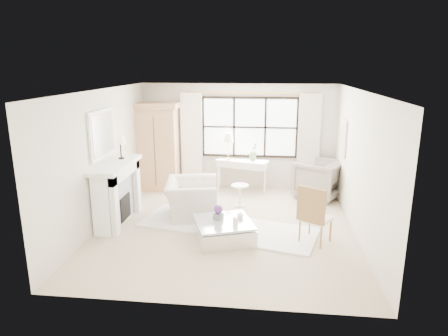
% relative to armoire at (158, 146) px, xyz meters
% --- Properties ---
extents(floor, '(5.50, 5.50, 0.00)m').
position_rel_armoire_xyz_m(floor, '(2.03, -2.34, -1.14)').
color(floor, '#C5B192').
rests_on(floor, ground).
extents(ceiling, '(5.50, 5.50, 0.00)m').
position_rel_armoire_xyz_m(ceiling, '(2.03, -2.34, 1.56)').
color(ceiling, white).
rests_on(ceiling, ground).
extents(wall_back, '(5.00, 0.00, 5.00)m').
position_rel_armoire_xyz_m(wall_back, '(2.03, 0.41, 0.21)').
color(wall_back, beige).
rests_on(wall_back, ground).
extents(wall_front, '(5.00, 0.00, 5.00)m').
position_rel_armoire_xyz_m(wall_front, '(2.03, -5.09, 0.21)').
color(wall_front, white).
rests_on(wall_front, ground).
extents(wall_left, '(0.00, 5.50, 5.50)m').
position_rel_armoire_xyz_m(wall_left, '(-0.47, -2.34, 0.21)').
color(wall_left, beige).
rests_on(wall_left, ground).
extents(wall_right, '(0.00, 5.50, 5.50)m').
position_rel_armoire_xyz_m(wall_right, '(4.53, -2.34, 0.21)').
color(wall_right, silver).
rests_on(wall_right, ground).
extents(window_pane, '(2.40, 0.02, 1.50)m').
position_rel_armoire_xyz_m(window_pane, '(2.33, 0.39, 0.46)').
color(window_pane, white).
rests_on(window_pane, wall_back).
extents(window_frame, '(2.50, 0.04, 1.50)m').
position_rel_armoire_xyz_m(window_frame, '(2.33, 0.38, 0.46)').
color(window_frame, black).
rests_on(window_frame, wall_back).
extents(curtain_rod, '(3.30, 0.04, 0.04)m').
position_rel_armoire_xyz_m(curtain_rod, '(2.33, 0.33, 1.33)').
color(curtain_rod, '#BC8B41').
rests_on(curtain_rod, wall_back).
extents(curtain_left, '(0.55, 0.10, 2.47)m').
position_rel_armoire_xyz_m(curtain_left, '(0.83, 0.31, 0.10)').
color(curtain_left, white).
rests_on(curtain_left, ground).
extents(curtain_right, '(0.55, 0.10, 2.47)m').
position_rel_armoire_xyz_m(curtain_right, '(3.83, 0.31, 0.10)').
color(curtain_right, beige).
rests_on(curtain_right, ground).
extents(fireplace, '(0.58, 1.66, 1.26)m').
position_rel_armoire_xyz_m(fireplace, '(-0.25, -2.34, -0.49)').
color(fireplace, white).
rests_on(fireplace, ground).
extents(mirror_frame, '(0.05, 1.15, 0.95)m').
position_rel_armoire_xyz_m(mirror_frame, '(-0.44, -2.34, 0.70)').
color(mirror_frame, white).
rests_on(mirror_frame, wall_left).
extents(mirror_glass, '(0.02, 1.00, 0.80)m').
position_rel_armoire_xyz_m(mirror_glass, '(-0.41, -2.34, 0.70)').
color(mirror_glass, silver).
rests_on(mirror_glass, wall_left).
extents(art_frame, '(0.04, 0.62, 0.82)m').
position_rel_armoire_xyz_m(art_frame, '(4.50, -0.64, 0.41)').
color(art_frame, silver).
rests_on(art_frame, wall_right).
extents(art_canvas, '(0.01, 0.52, 0.72)m').
position_rel_armoire_xyz_m(art_canvas, '(4.48, -0.64, 0.41)').
color(art_canvas, beige).
rests_on(art_canvas, wall_right).
extents(mantel_lamp, '(0.22, 0.22, 0.51)m').
position_rel_armoire_xyz_m(mantel_lamp, '(-0.22, -2.00, 0.51)').
color(mantel_lamp, black).
rests_on(mantel_lamp, fireplace).
extents(armoire, '(1.14, 0.73, 2.24)m').
position_rel_armoire_xyz_m(armoire, '(0.00, 0.00, 0.00)').
color(armoire, tan).
rests_on(armoire, floor).
extents(console_table, '(1.37, 0.78, 0.80)m').
position_rel_armoire_xyz_m(console_table, '(2.16, 0.10, -0.74)').
color(console_table, white).
rests_on(console_table, floor).
extents(console_lamp, '(0.28, 0.28, 0.69)m').
position_rel_armoire_xyz_m(console_lamp, '(1.81, 0.09, 0.22)').
color(console_lamp, '#A8863A').
rests_on(console_lamp, console_table).
extents(orchid_plant, '(0.34, 0.32, 0.48)m').
position_rel_armoire_xyz_m(orchid_plant, '(2.46, 0.11, -0.10)').
color(orchid_plant, '#5D7B52').
rests_on(orchid_plant, console_table).
extents(side_table, '(0.40, 0.40, 0.51)m').
position_rel_armoire_xyz_m(side_table, '(2.20, -1.10, -0.81)').
color(side_table, silver).
rests_on(side_table, floor).
extents(rug_left, '(2.12, 1.69, 0.03)m').
position_rel_armoire_xyz_m(rug_left, '(1.26, -2.08, -1.12)').
color(rug_left, white).
rests_on(rug_left, floor).
extents(rug_right, '(1.98, 1.68, 0.03)m').
position_rel_armoire_xyz_m(rug_right, '(2.90, -2.68, -1.12)').
color(rug_right, white).
rests_on(rug_right, floor).
extents(club_armchair, '(1.22, 1.35, 0.79)m').
position_rel_armoire_xyz_m(club_armchair, '(1.23, -1.85, -0.75)').
color(club_armchair, beige).
rests_on(club_armchair, floor).
extents(wingback_chair, '(1.39, 1.38, 0.93)m').
position_rel_armoire_xyz_m(wingback_chair, '(4.06, -0.26, -0.67)').
color(wingback_chair, gray).
rests_on(wingback_chair, floor).
extents(french_chair, '(0.66, 0.67, 1.08)m').
position_rel_armoire_xyz_m(french_chair, '(3.70, -2.89, -0.83)').
color(french_chair, '#9F7243').
rests_on(french_chair, floor).
extents(coffee_table, '(1.28, 1.28, 0.38)m').
position_rel_armoire_xyz_m(coffee_table, '(2.04, -2.98, -0.96)').
color(coffee_table, silver).
rests_on(coffee_table, floor).
extents(planter_box, '(0.19, 0.19, 0.12)m').
position_rel_armoire_xyz_m(planter_box, '(1.93, -2.92, -0.70)').
color(planter_box, slate).
rests_on(planter_box, coffee_table).
extents(planter_flowers, '(0.17, 0.17, 0.17)m').
position_rel_armoire_xyz_m(planter_flowers, '(1.93, -2.92, -0.56)').
color(planter_flowers, '#582D72').
rests_on(planter_flowers, planter_box).
extents(pillar_candle, '(0.10, 0.10, 0.12)m').
position_rel_armoire_xyz_m(pillar_candle, '(2.27, -3.10, -0.70)').
color(pillar_candle, white).
rests_on(pillar_candle, coffee_table).
extents(coffee_vase, '(0.15, 0.15, 0.13)m').
position_rel_armoire_xyz_m(coffee_vase, '(2.33, -2.81, -0.69)').
color(coffee_vase, silver).
rests_on(coffee_vase, coffee_table).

